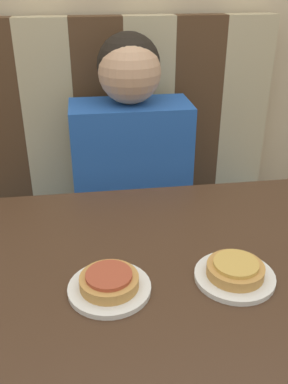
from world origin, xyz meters
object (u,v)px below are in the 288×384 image
person (130,132)px  plate_right (234,277)px  pizza_right (235,269)px  pizza_left (109,280)px  plate_left (110,288)px

person → plate_right: person is taller
pizza_right → pizza_left: bearing=180.0°
person → plate_right: size_ratio=3.95×
plate_left → plate_right: size_ratio=1.00×
person → pizza_right: person is taller
plate_left → pizza_right: 0.27m
pizza_right → plate_left: bearing=180.0°
pizza_left → pizza_right: (0.27, 0.00, 0.00)m
plate_right → pizza_left: 0.27m
person → plate_left: person is taller
plate_right → pizza_right: pizza_right is taller
plate_left → plate_right: bearing=0.0°
person → pizza_left: person is taller
pizza_left → person: bearing=80.3°
plate_right → pizza_left: pizza_left is taller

